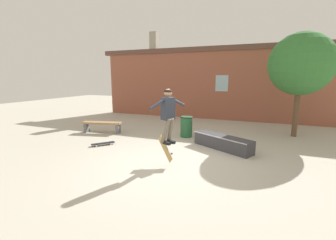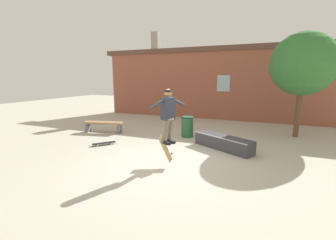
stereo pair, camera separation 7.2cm
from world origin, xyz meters
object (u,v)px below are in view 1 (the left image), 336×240
at_px(skater, 168,111).
at_px(skateboard_resting, 103,143).
at_px(tree_right, 301,64).
at_px(skate_ledge, 222,142).
at_px(trash_bin, 186,126).
at_px(skateboard_flipping, 165,148).
at_px(park_bench, 102,125).

bearing_deg(skater, skateboard_resting, -170.66).
xyz_separation_m(tree_right, skateboard_resting, (-6.58, -3.93, -2.84)).
relative_size(skate_ledge, trash_bin, 2.51).
distance_m(skate_ledge, skateboard_flipping, 2.42).
xyz_separation_m(skate_ledge, skateboard_flipping, (-1.27, -2.04, 0.24)).
height_order(tree_right, trash_bin, tree_right).
height_order(skate_ledge, trash_bin, trash_bin).
xyz_separation_m(skater, skateboard_flipping, (-0.08, -0.01, -1.04)).
bearing_deg(tree_right, park_bench, -163.11).
bearing_deg(skateboard_flipping, skater, 45.22).
bearing_deg(skater, park_bench, 175.52).
bearing_deg(tree_right, skateboard_resting, -149.13).
bearing_deg(park_bench, skateboard_flipping, -44.61).
distance_m(tree_right, skateboard_flipping, 6.60).
bearing_deg(trash_bin, park_bench, -169.45).
bearing_deg(skateboard_flipping, trash_bin, 130.60).
height_order(skate_ledge, skater, skater).
bearing_deg(trash_bin, skater, -82.37).
bearing_deg(skater, trash_bin, 123.96).
bearing_deg(skateboard_resting, trash_bin, -6.92).
bearing_deg(park_bench, tree_right, 3.71).
relative_size(skate_ledge, skater, 1.43).
distance_m(tree_right, skater, 6.24).
height_order(tree_right, park_bench, tree_right).
xyz_separation_m(tree_right, skate_ledge, (-2.52, -2.79, -2.68)).
bearing_deg(skateboard_flipping, skate_ledge, 92.32).
xyz_separation_m(tree_right, skateboard_flipping, (-3.79, -4.82, -2.44)).
distance_m(tree_right, skateboard_resting, 8.18).
relative_size(tree_right, trash_bin, 4.90).
relative_size(tree_right, skateboard_flipping, 6.00).
relative_size(tree_right, skater, 2.79).
relative_size(park_bench, skater, 1.18).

